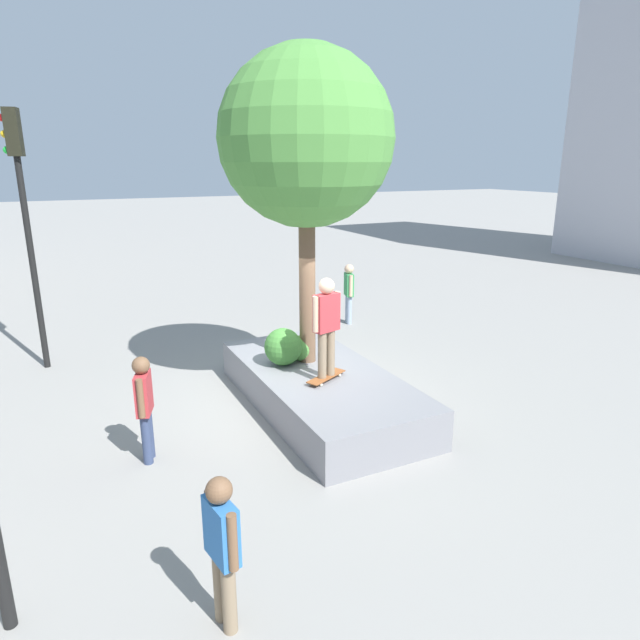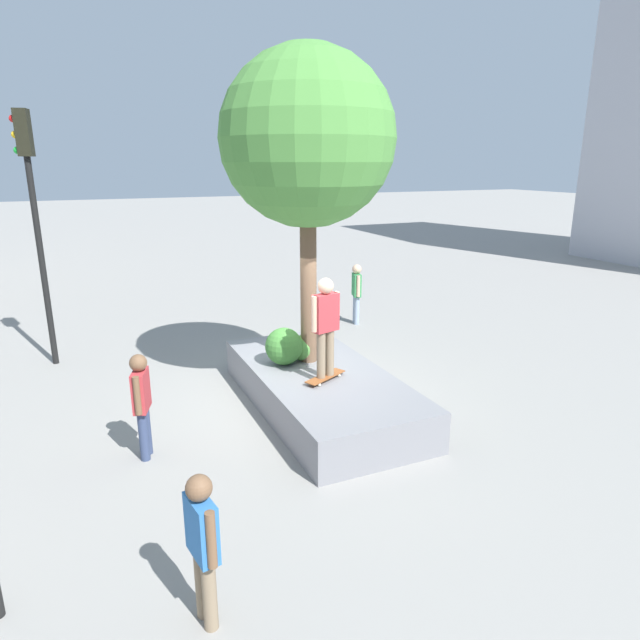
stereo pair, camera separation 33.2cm
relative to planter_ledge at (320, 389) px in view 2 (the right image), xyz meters
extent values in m
plane|color=gray|center=(0.40, 0.19, -0.32)|extent=(120.00, 120.00, 0.00)
cube|color=gray|center=(0.00, 0.00, 0.00)|extent=(4.47, 2.05, 0.65)
cylinder|color=brown|center=(0.57, -0.04, 1.82)|extent=(0.28, 0.28, 2.98)
sphere|color=#4C8C3D|center=(0.57, -0.04, 4.09)|extent=(2.83, 2.83, 2.83)
sphere|color=#4C8C3D|center=(0.64, 0.07, 0.55)|extent=(0.45, 0.45, 0.45)
sphere|color=#3D7A33|center=(0.57, 0.43, 0.65)|extent=(0.65, 0.65, 0.65)
cube|color=brown|center=(-0.40, 0.08, 0.39)|extent=(0.55, 0.81, 0.02)
sphere|color=beige|center=(-0.59, 0.27, 0.35)|extent=(0.06, 0.06, 0.06)
sphere|color=beige|center=(-0.44, 0.35, 0.35)|extent=(0.06, 0.06, 0.06)
sphere|color=beige|center=(-0.36, -0.18, 0.35)|extent=(0.06, 0.06, 0.06)
sphere|color=beige|center=(-0.21, -0.11, 0.35)|extent=(0.06, 0.06, 0.06)
cylinder|color=#847056|center=(-0.37, 0.00, 0.78)|extent=(0.14, 0.14, 0.76)
cylinder|color=#847056|center=(-0.43, 0.17, 0.78)|extent=(0.14, 0.14, 0.76)
cube|color=#B23338|center=(-0.40, 0.08, 1.46)|extent=(0.30, 0.47, 0.60)
cylinder|color=#D8AD8C|center=(-0.34, -0.13, 1.48)|extent=(0.09, 0.09, 0.56)
cylinder|color=#D8AD8C|center=(-0.46, 0.30, 1.48)|extent=(0.09, 0.09, 0.56)
sphere|color=#D8AD8C|center=(-0.40, 0.08, 1.88)|extent=(0.25, 0.25, 0.25)
cylinder|color=black|center=(4.19, 4.18, 1.75)|extent=(0.12, 0.12, 4.15)
cube|color=black|center=(4.19, 4.18, 4.25)|extent=(0.33, 0.30, 0.85)
sphere|color=red|center=(4.23, 4.33, 4.50)|extent=(0.14, 0.14, 0.14)
sphere|color=gold|center=(4.23, 4.33, 4.22)|extent=(0.14, 0.14, 0.14)
sphere|color=green|center=(4.23, 4.33, 3.94)|extent=(0.14, 0.14, 0.14)
cylinder|color=#847056|center=(-3.70, 2.83, 0.03)|extent=(0.13, 0.13, 0.71)
cylinder|color=#847056|center=(-3.87, 2.80, 0.03)|extent=(0.13, 0.13, 0.71)
cube|color=#2D6BB2|center=(-3.78, 2.82, 0.67)|extent=(0.43, 0.24, 0.56)
cylinder|color=brown|center=(-3.57, 2.85, 0.69)|extent=(0.09, 0.09, 0.53)
cylinder|color=brown|center=(-3.99, 2.78, 0.69)|extent=(0.09, 0.09, 0.53)
sphere|color=brown|center=(-3.78, 2.82, 1.07)|extent=(0.23, 0.23, 0.23)
cylinder|color=#8C9EB7|center=(4.17, -2.90, 0.04)|extent=(0.13, 0.13, 0.74)
cylinder|color=#8C9EB7|center=(4.34, -2.95, 0.04)|extent=(0.13, 0.13, 0.74)
cube|color=#338C4C|center=(4.25, -2.93, 0.70)|extent=(0.45, 0.29, 0.58)
cylinder|color=#D8AD8C|center=(4.04, -2.87, 0.72)|extent=(0.09, 0.09, 0.54)
cylinder|color=#D8AD8C|center=(4.46, -2.99, 0.72)|extent=(0.09, 0.09, 0.54)
sphere|color=#D8AD8C|center=(4.25, -2.93, 1.11)|extent=(0.24, 0.24, 0.24)
cylinder|color=navy|center=(-0.43, 2.91, 0.04)|extent=(0.13, 0.13, 0.73)
cylinder|color=navy|center=(-0.60, 2.97, 0.04)|extent=(0.13, 0.13, 0.73)
cube|color=#B23338|center=(-0.52, 2.94, 0.69)|extent=(0.45, 0.30, 0.57)
cylinder|color=brown|center=(-0.31, 2.87, 0.71)|extent=(0.09, 0.09, 0.54)
cylinder|color=brown|center=(-0.72, 3.01, 0.71)|extent=(0.09, 0.09, 0.54)
sphere|color=brown|center=(-0.52, 2.94, 1.10)|extent=(0.24, 0.24, 0.24)
camera|label=1|loc=(-7.78, 3.84, 3.72)|focal=30.86mm
camera|label=2|loc=(-7.92, 3.54, 3.72)|focal=30.86mm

